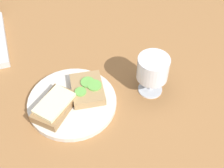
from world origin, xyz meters
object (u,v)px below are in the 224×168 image
Objects in this scene: plate at (72,102)px; sandwich_with_cheese at (55,106)px; sandwich_with_cucumber at (87,89)px; wine_glass at (153,70)px.

sandwich_with_cheese is (-4.44, -1.50, 2.15)cm from plate.
plate is 2.01× the size of sandwich_with_cucumber.
sandwich_with_cheese reaches higher than sandwich_with_cucumber.
sandwich_with_cheese is 1.17× the size of sandwich_with_cucumber.
plate is 21.66cm from wine_glass.
sandwich_with_cheese is 1.16× the size of wine_glass.
sandwich_with_cheese is at bearing -161.46° from sandwich_with_cucumber.
plate is 5.15cm from sandwich_with_cheese.
sandwich_with_cheese is 25.37cm from wine_glass.
plate is 1.99× the size of wine_glass.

